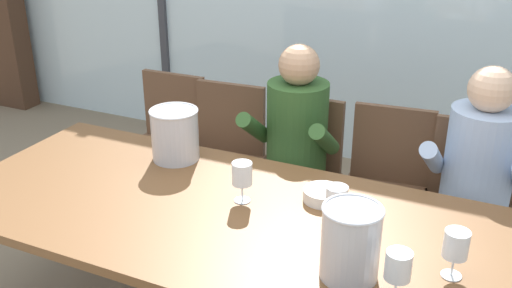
{
  "coord_description": "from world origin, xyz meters",
  "views": [
    {
      "loc": [
        0.99,
        -1.8,
        1.93
      ],
      "look_at": [
        0.0,
        0.35,
        0.88
      ],
      "focal_mm": 40.99,
      "sensor_mm": 36.0,
      "label": 1
    }
  ],
  "objects_px": {
    "chair_left_of_center": "(224,150)",
    "tasting_bowl": "(323,195)",
    "chair_near_window_right": "(470,198)",
    "person_olive_shirt": "(291,145)",
    "chair_center": "(297,166)",
    "wine_glass_by_left_taster": "(456,246)",
    "dining_table": "(220,224)",
    "ice_bucket_primary": "(175,134)",
    "chair_near_curtain": "(167,136)",
    "ice_bucket_secondary": "(351,242)",
    "wine_glass_by_right_taster": "(337,199)",
    "wine_glass_near_bucket": "(398,268)",
    "wine_glass_center_pour": "(242,175)",
    "person_pale_blue_shirt": "(475,179)",
    "chair_right_of_center": "(387,180)"
  },
  "relations": [
    {
      "from": "chair_center",
      "to": "wine_glass_by_left_taster",
      "type": "relative_size",
      "value": 5.15
    },
    {
      "from": "tasting_bowl",
      "to": "person_pale_blue_shirt",
      "type": "bearing_deg",
      "value": 44.21
    },
    {
      "from": "chair_left_of_center",
      "to": "ice_bucket_secondary",
      "type": "bearing_deg",
      "value": -49.95
    },
    {
      "from": "chair_near_window_right",
      "to": "person_olive_shirt",
      "type": "relative_size",
      "value": 0.74
    },
    {
      "from": "chair_center",
      "to": "chair_right_of_center",
      "type": "relative_size",
      "value": 1.0
    },
    {
      "from": "dining_table",
      "to": "ice_bucket_primary",
      "type": "xyz_separation_m",
      "value": [
        -0.42,
        0.34,
        0.19
      ]
    },
    {
      "from": "chair_near_curtain",
      "to": "ice_bucket_primary",
      "type": "relative_size",
      "value": 3.59
    },
    {
      "from": "ice_bucket_secondary",
      "to": "wine_glass_near_bucket",
      "type": "distance_m",
      "value": 0.18
    },
    {
      "from": "chair_near_window_right",
      "to": "ice_bucket_secondary",
      "type": "relative_size",
      "value": 3.41
    },
    {
      "from": "dining_table",
      "to": "wine_glass_center_pour",
      "type": "bearing_deg",
      "value": 64.38
    },
    {
      "from": "ice_bucket_secondary",
      "to": "wine_glass_center_pour",
      "type": "relative_size",
      "value": 1.51
    },
    {
      "from": "ice_bucket_primary",
      "to": "tasting_bowl",
      "type": "bearing_deg",
      "value": -6.75
    },
    {
      "from": "dining_table",
      "to": "wine_glass_by_left_taster",
      "type": "xyz_separation_m",
      "value": [
        0.91,
        -0.06,
        0.18
      ]
    },
    {
      "from": "chair_near_window_right",
      "to": "dining_table",
      "type": "bearing_deg",
      "value": -136.92
    },
    {
      "from": "ice_bucket_secondary",
      "to": "wine_glass_by_left_taster",
      "type": "relative_size",
      "value": 1.51
    },
    {
      "from": "person_pale_blue_shirt",
      "to": "wine_glass_near_bucket",
      "type": "xyz_separation_m",
      "value": [
        -0.14,
        -1.04,
        0.15
      ]
    },
    {
      "from": "wine_glass_near_bucket",
      "to": "ice_bucket_secondary",
      "type": "bearing_deg",
      "value": 162.38
    },
    {
      "from": "chair_near_window_right",
      "to": "wine_glass_near_bucket",
      "type": "xyz_separation_m",
      "value": [
        -0.13,
        -1.19,
        0.32
      ]
    },
    {
      "from": "wine_glass_by_left_taster",
      "to": "ice_bucket_secondary",
      "type": "bearing_deg",
      "value": -155.48
    },
    {
      "from": "wine_glass_by_right_taster",
      "to": "chair_near_window_right",
      "type": "bearing_deg",
      "value": 63.52
    },
    {
      "from": "chair_right_of_center",
      "to": "wine_glass_center_pour",
      "type": "height_order",
      "value": "wine_glass_center_pour"
    },
    {
      "from": "ice_bucket_primary",
      "to": "person_pale_blue_shirt",
      "type": "bearing_deg",
      "value": 18.56
    },
    {
      "from": "wine_glass_center_pour",
      "to": "wine_glass_by_right_taster",
      "type": "relative_size",
      "value": 1.0
    },
    {
      "from": "person_pale_blue_shirt",
      "to": "wine_glass_by_left_taster",
      "type": "bearing_deg",
      "value": -85.81
    },
    {
      "from": "chair_near_curtain",
      "to": "ice_bucket_secondary",
      "type": "bearing_deg",
      "value": -38.73
    },
    {
      "from": "dining_table",
      "to": "chair_near_window_right",
      "type": "relative_size",
      "value": 2.59
    },
    {
      "from": "person_pale_blue_shirt",
      "to": "person_olive_shirt",
      "type": "bearing_deg",
      "value": -176.3
    },
    {
      "from": "chair_near_curtain",
      "to": "tasting_bowl",
      "type": "relative_size",
      "value": 5.32
    },
    {
      "from": "chair_right_of_center",
      "to": "person_pale_blue_shirt",
      "type": "relative_size",
      "value": 0.74
    },
    {
      "from": "dining_table",
      "to": "person_olive_shirt",
      "type": "bearing_deg",
      "value": 90.04
    },
    {
      "from": "wine_glass_by_left_taster",
      "to": "chair_near_curtain",
      "type": "bearing_deg",
      "value": 150.51
    },
    {
      "from": "person_pale_blue_shirt",
      "to": "tasting_bowl",
      "type": "xyz_separation_m",
      "value": [
        -0.55,
        -0.54,
        0.06
      ]
    },
    {
      "from": "chair_left_of_center",
      "to": "person_pale_blue_shirt",
      "type": "height_order",
      "value": "person_pale_blue_shirt"
    },
    {
      "from": "chair_center",
      "to": "wine_glass_by_right_taster",
      "type": "bearing_deg",
      "value": -59.62
    },
    {
      "from": "chair_left_of_center",
      "to": "person_pale_blue_shirt",
      "type": "distance_m",
      "value": 1.4
    },
    {
      "from": "chair_left_of_center",
      "to": "wine_glass_by_left_taster",
      "type": "relative_size",
      "value": 5.15
    },
    {
      "from": "wine_glass_by_right_taster",
      "to": "wine_glass_by_left_taster",
      "type": "bearing_deg",
      "value": -16.12
    },
    {
      "from": "wine_glass_by_left_taster",
      "to": "chair_near_window_right",
      "type": "bearing_deg",
      "value": 91.21
    },
    {
      "from": "ice_bucket_primary",
      "to": "wine_glass_near_bucket",
      "type": "xyz_separation_m",
      "value": [
        1.18,
        -0.6,
        -0.01
      ]
    },
    {
      "from": "chair_near_window_right",
      "to": "person_olive_shirt",
      "type": "distance_m",
      "value": 0.92
    },
    {
      "from": "wine_glass_by_right_taster",
      "to": "dining_table",
      "type": "bearing_deg",
      "value": -171.21
    },
    {
      "from": "chair_near_window_right",
      "to": "person_olive_shirt",
      "type": "bearing_deg",
      "value": -173.95
    },
    {
      "from": "tasting_bowl",
      "to": "wine_glass_center_pour",
      "type": "relative_size",
      "value": 0.97
    },
    {
      "from": "chair_center",
      "to": "person_olive_shirt",
      "type": "relative_size",
      "value": 0.74
    },
    {
      "from": "wine_glass_by_left_taster",
      "to": "wine_glass_by_right_taster",
      "type": "height_order",
      "value": "same"
    },
    {
      "from": "ice_bucket_secondary",
      "to": "wine_glass_near_bucket",
      "type": "height_order",
      "value": "ice_bucket_secondary"
    },
    {
      "from": "wine_glass_center_pour",
      "to": "dining_table",
      "type": "bearing_deg",
      "value": -115.62
    },
    {
      "from": "tasting_bowl",
      "to": "wine_glass_center_pour",
      "type": "bearing_deg",
      "value": -154.49
    },
    {
      "from": "dining_table",
      "to": "wine_glass_center_pour",
      "type": "distance_m",
      "value": 0.22
    },
    {
      "from": "chair_left_of_center",
      "to": "tasting_bowl",
      "type": "distance_m",
      "value": 1.09
    }
  ]
}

